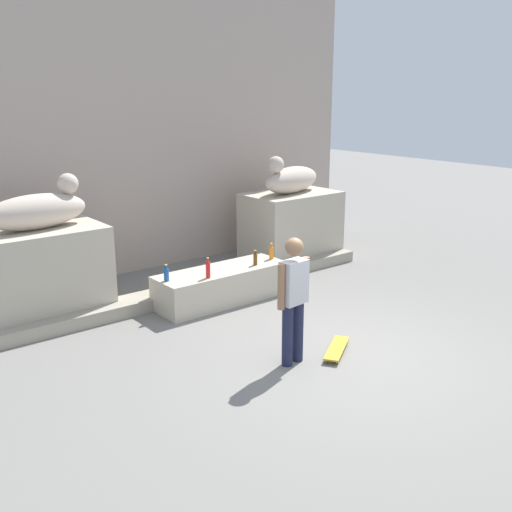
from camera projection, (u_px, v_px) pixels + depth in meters
ground_plane at (338, 355)px, 7.97m from camera, size 40.00×40.00×0.00m
facade_wall at (135, 122)px, 11.28m from camera, size 9.92×0.60×5.62m
pedestal_left at (42, 274)px, 9.10m from camera, size 1.88×1.19×1.41m
pedestal_right at (291, 227)px, 12.17m from camera, size 1.88×1.19×1.41m
statue_reclining_left at (38, 210)px, 8.86m from camera, size 1.65×0.73×0.78m
statue_reclining_right at (291, 179)px, 11.88m from camera, size 1.69×0.92×0.78m
ledge_block at (222, 285)px, 9.90m from camera, size 2.28×0.77×0.56m
skater at (293, 296)px, 7.50m from camera, size 0.54×0.23×1.67m
skateboard at (337, 348)px, 8.01m from camera, size 0.78×0.60×0.08m
bottle_orange at (271, 252)px, 10.38m from camera, size 0.08×0.08×0.29m
bottle_red at (208, 269)px, 9.34m from camera, size 0.07×0.07×0.33m
bottle_blue at (166, 274)px, 9.20m from camera, size 0.08×0.08×0.27m
bottle_brown at (255, 259)px, 10.03m from camera, size 0.07×0.07×0.26m
stair_step at (205, 287)px, 10.34m from camera, size 6.99×0.50×0.21m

